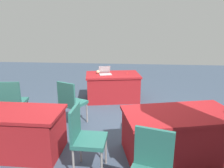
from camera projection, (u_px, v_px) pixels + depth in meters
The scene contains 10 objects.
ground_plane at pixel (116, 128), 4.31m from camera, with size 14.40×14.40×0.00m, color #3D4C60.
table_foreground at pixel (113, 87), 5.86m from camera, with size 1.57×1.14×0.72m.
table_mid_left at pixel (6, 132), 3.42m from camera, with size 1.83×0.78×0.72m.
table_mid_right at pixel (178, 134), 3.35m from camera, with size 1.86×1.28×0.72m.
chair_near_front at pixel (71, 101), 4.29m from camera, with size 0.58×0.58×0.94m.
chair_tucked_left at pixel (13, 100), 4.32m from camera, with size 0.50×0.50×0.95m.
chair_aisle at pixel (85, 135), 2.92m from camera, with size 0.45×0.45×0.96m.
laptop_silver at pixel (105, 73), 5.73m from camera, with size 0.39×0.38×0.21m.
yarn_ball at pixel (98, 72), 5.81m from camera, with size 0.09×0.09×0.09m, color beige.
scissors_red at pixel (127, 73), 5.81m from camera, with size 0.18×0.04×0.01m, color red.
Camera 1 is at (-0.27, 3.90, 2.03)m, focal length 34.25 mm.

